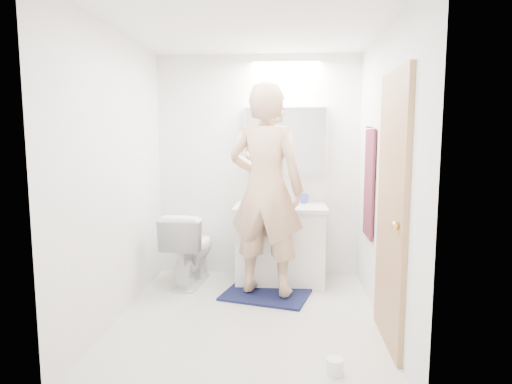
# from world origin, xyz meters

# --- Properties ---
(floor) EXTENTS (2.50, 2.50, 0.00)m
(floor) POSITION_xyz_m (0.00, 0.00, 0.00)
(floor) COLOR silver
(floor) RESTS_ON ground
(ceiling) EXTENTS (2.50, 2.50, 0.00)m
(ceiling) POSITION_xyz_m (0.00, 0.00, 2.40)
(ceiling) COLOR white
(ceiling) RESTS_ON floor
(wall_back) EXTENTS (2.50, 0.00, 2.50)m
(wall_back) POSITION_xyz_m (0.00, 1.25, 1.20)
(wall_back) COLOR white
(wall_back) RESTS_ON floor
(wall_front) EXTENTS (2.50, 0.00, 2.50)m
(wall_front) POSITION_xyz_m (0.00, -1.25, 1.20)
(wall_front) COLOR white
(wall_front) RESTS_ON floor
(wall_left) EXTENTS (0.00, 2.50, 2.50)m
(wall_left) POSITION_xyz_m (-1.10, 0.00, 1.20)
(wall_left) COLOR white
(wall_left) RESTS_ON floor
(wall_right) EXTENTS (0.00, 2.50, 2.50)m
(wall_right) POSITION_xyz_m (1.10, 0.00, 1.20)
(wall_right) COLOR white
(wall_right) RESTS_ON floor
(vanity_cabinet) EXTENTS (0.90, 0.55, 0.78)m
(vanity_cabinet) POSITION_xyz_m (0.26, 0.96, 0.39)
(vanity_cabinet) COLOR white
(vanity_cabinet) RESTS_ON floor
(countertop) EXTENTS (0.95, 0.58, 0.04)m
(countertop) POSITION_xyz_m (0.26, 0.96, 0.80)
(countertop) COLOR white
(countertop) RESTS_ON vanity_cabinet
(sink_basin) EXTENTS (0.36, 0.36, 0.03)m
(sink_basin) POSITION_xyz_m (0.26, 0.99, 0.84)
(sink_basin) COLOR white
(sink_basin) RESTS_ON countertop
(faucet) EXTENTS (0.02, 0.02, 0.16)m
(faucet) POSITION_xyz_m (0.26, 1.19, 0.90)
(faucet) COLOR silver
(faucet) RESTS_ON countertop
(medicine_cabinet) EXTENTS (0.88, 0.14, 0.70)m
(medicine_cabinet) POSITION_xyz_m (0.30, 1.18, 1.50)
(medicine_cabinet) COLOR white
(medicine_cabinet) RESTS_ON wall_back
(mirror_panel) EXTENTS (0.84, 0.01, 0.66)m
(mirror_panel) POSITION_xyz_m (0.30, 1.10, 1.50)
(mirror_panel) COLOR silver
(mirror_panel) RESTS_ON medicine_cabinet
(toilet) EXTENTS (0.50, 0.79, 0.76)m
(toilet) POSITION_xyz_m (-0.68, 0.85, 0.38)
(toilet) COLOR white
(toilet) RESTS_ON floor
(bath_rug) EXTENTS (0.92, 0.74, 0.02)m
(bath_rug) POSITION_xyz_m (0.12, 0.53, 0.01)
(bath_rug) COLOR #121138
(bath_rug) RESTS_ON floor
(person) EXTENTS (0.82, 0.64, 1.98)m
(person) POSITION_xyz_m (0.12, 0.53, 1.04)
(person) COLOR tan
(person) RESTS_ON bath_rug
(door) EXTENTS (0.04, 0.80, 2.00)m
(door) POSITION_xyz_m (1.08, -0.35, 1.00)
(door) COLOR tan
(door) RESTS_ON wall_right
(door_knob) EXTENTS (0.06, 0.06, 0.06)m
(door_knob) POSITION_xyz_m (1.04, -0.65, 0.95)
(door_knob) COLOR gold
(door_knob) RESTS_ON door
(towel) EXTENTS (0.02, 0.42, 1.00)m
(towel) POSITION_xyz_m (1.08, 0.55, 1.10)
(towel) COLOR #101732
(towel) RESTS_ON wall_right
(towel_hook) EXTENTS (0.07, 0.02, 0.02)m
(towel_hook) POSITION_xyz_m (1.07, 0.55, 1.62)
(towel_hook) COLOR silver
(towel_hook) RESTS_ON wall_right
(soap_bottle_a) EXTENTS (0.11, 0.11, 0.20)m
(soap_bottle_a) POSITION_xyz_m (-0.01, 1.11, 0.92)
(soap_bottle_a) COLOR #F2ED9C
(soap_bottle_a) RESTS_ON countertop
(soap_bottle_b) EXTENTS (0.11, 0.11, 0.17)m
(soap_bottle_b) POSITION_xyz_m (0.07, 1.15, 0.90)
(soap_bottle_b) COLOR #4F6EAA
(soap_bottle_b) RESTS_ON countertop
(toothbrush_cup) EXTENTS (0.12, 0.12, 0.09)m
(toothbrush_cup) POSITION_xyz_m (0.50, 1.12, 0.87)
(toothbrush_cup) COLOR #444ECD
(toothbrush_cup) RESTS_ON countertop
(toilet_paper_roll) EXTENTS (0.11, 0.11, 0.10)m
(toilet_paper_roll) POSITION_xyz_m (0.64, -0.83, 0.05)
(toilet_paper_roll) COLOR white
(toilet_paper_roll) RESTS_ON floor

